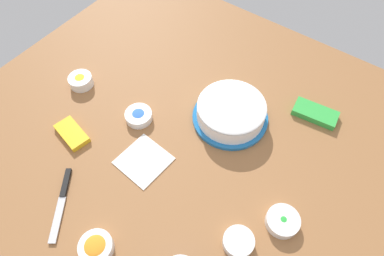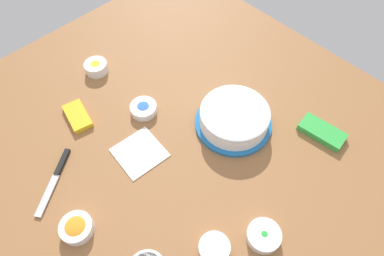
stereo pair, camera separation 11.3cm
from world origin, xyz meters
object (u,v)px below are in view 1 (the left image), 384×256
object	(u,v)px
sprinkle_bowl_orange	(96,247)
candy_box_lower	(315,113)
sprinkle_bowl_blue	(139,116)
sprinkle_bowl_pink	(238,242)
spreading_knife	(62,197)
candy_box_upper	(72,133)
sprinkle_bowl_yellow	(81,80)
sprinkle_bowl_green	(283,221)
frosted_cake	(231,112)
paper_napkin	(144,160)

from	to	relation	value
sprinkle_bowl_orange	candy_box_lower	distance (m)	0.85
sprinkle_bowl_blue	sprinkle_bowl_pink	xyz separation A→B (m)	(-0.52, 0.17, -0.00)
spreading_knife	sprinkle_bowl_blue	xyz separation A→B (m)	(0.01, -0.37, 0.01)
candy_box_lower	candy_box_upper	size ratio (longest dim) A/B	1.19
spreading_knife	candy_box_lower	xyz separation A→B (m)	(-0.50, -0.75, 0.01)
sprinkle_bowl_yellow	sprinkle_bowl_green	xyz separation A→B (m)	(-0.88, 0.04, -0.01)
frosted_cake	sprinkle_bowl_pink	bearing A→B (deg)	125.08
frosted_cake	candy_box_lower	bearing A→B (deg)	-141.45
frosted_cake	spreading_knife	distance (m)	0.62
spreading_knife	sprinkle_bowl_blue	size ratio (longest dim) A/B	2.12
sprinkle_bowl_blue	sprinkle_bowl_green	distance (m)	0.59
sprinkle_bowl_green	paper_napkin	distance (m)	0.47
sprinkle_bowl_blue	candy_box_lower	size ratio (longest dim) A/B	0.62
spreading_knife	sprinkle_bowl_pink	world-z (taller)	sprinkle_bowl_pink
sprinkle_bowl_orange	sprinkle_bowl_pink	world-z (taller)	sprinkle_bowl_orange
candy_box_lower	candy_box_upper	world-z (taller)	candy_box_lower
sprinkle_bowl_pink	candy_box_upper	distance (m)	0.66
frosted_cake	sprinkle_bowl_yellow	bearing A→B (deg)	19.58
spreading_knife	sprinkle_bowl_orange	bearing A→B (deg)	166.47
frosted_cake	spreading_knife	world-z (taller)	frosted_cake
sprinkle_bowl_pink	sprinkle_bowl_green	distance (m)	0.15
sprinkle_bowl_blue	paper_napkin	size ratio (longest dim) A/B	0.64
sprinkle_bowl_orange	candy_box_upper	xyz separation A→B (m)	(0.34, -0.23, -0.01)
sprinkle_bowl_orange	candy_box_lower	world-z (taller)	sprinkle_bowl_orange
sprinkle_bowl_blue	sprinkle_bowl_orange	size ratio (longest dim) A/B	1.00
sprinkle_bowl_yellow	paper_napkin	size ratio (longest dim) A/B	0.59
sprinkle_bowl_blue	paper_napkin	world-z (taller)	sprinkle_bowl_blue
sprinkle_bowl_pink	paper_napkin	bearing A→B (deg)	-6.82
sprinkle_bowl_pink	candy_box_lower	xyz separation A→B (m)	(0.01, -0.55, -0.00)
spreading_knife	candy_box_lower	world-z (taller)	candy_box_lower
sprinkle_bowl_blue	candy_box_upper	bearing A→B (deg)	53.26
sprinkle_bowl_orange	sprinkle_bowl_green	distance (m)	0.54
sprinkle_bowl_orange	sprinkle_bowl_yellow	size ratio (longest dim) A/B	1.08
frosted_cake	sprinkle_bowl_yellow	xyz separation A→B (m)	(0.55, 0.20, -0.02)
sprinkle_bowl_yellow	candy_box_upper	world-z (taller)	sprinkle_bowl_yellow
sprinkle_bowl_blue	paper_napkin	bearing A→B (deg)	135.64
paper_napkin	candy_box_upper	bearing A→B (deg)	14.09
sprinkle_bowl_pink	sprinkle_bowl_green	bearing A→B (deg)	-120.28
sprinkle_bowl_pink	paper_napkin	world-z (taller)	sprinkle_bowl_pink
sprinkle_bowl_blue	sprinkle_bowl_green	world-z (taller)	same
sprinkle_bowl_blue	paper_napkin	xyz separation A→B (m)	(-0.13, 0.12, -0.01)
sprinkle_bowl_yellow	paper_napkin	bearing A→B (deg)	164.13
frosted_cake	sprinkle_bowl_blue	world-z (taller)	frosted_cake
sprinkle_bowl_green	paper_napkin	size ratio (longest dim) A/B	0.66
sprinkle_bowl_blue	candy_box_lower	world-z (taller)	sprinkle_bowl_blue
sprinkle_bowl_green	frosted_cake	bearing A→B (deg)	-35.55
sprinkle_bowl_green	paper_napkin	xyz separation A→B (m)	(0.47, 0.08, -0.01)
frosted_cake	candy_box_lower	world-z (taller)	frosted_cake
frosted_cake	sprinkle_bowl_pink	world-z (taller)	frosted_cake
sprinkle_bowl_pink	spreading_knife	bearing A→B (deg)	21.23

